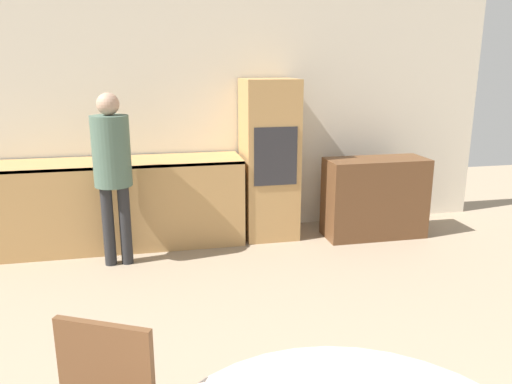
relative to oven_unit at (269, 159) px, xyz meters
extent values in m
cube|color=silver|center=(-0.58, 0.34, 0.45)|extent=(6.46, 0.05, 2.60)
cube|color=tan|center=(-1.64, -0.01, -0.40)|extent=(2.64, 0.60, 0.90)
cube|color=black|center=(-1.64, -0.01, 0.04)|extent=(2.64, 0.60, 0.03)
cube|color=tan|center=(0.00, 0.00, 0.00)|extent=(0.56, 0.58, 1.70)
cube|color=#28282D|center=(0.00, -0.29, 0.08)|extent=(0.45, 0.01, 0.60)
cube|color=brown|center=(1.12, -0.28, -0.42)|extent=(1.09, 0.45, 0.87)
cylinder|color=#262628|center=(-1.67, -0.52, -0.47)|extent=(0.11, 0.11, 0.77)
cylinder|color=#262628|center=(-1.51, -0.52, -0.47)|extent=(0.11, 0.11, 0.77)
cylinder|color=#4C6656|center=(-1.59, -0.52, 0.24)|extent=(0.34, 0.34, 0.64)
sphere|color=tan|center=(-1.59, -0.52, 0.66)|extent=(0.20, 0.20, 0.20)
camera|label=1|loc=(-1.25, -5.13, 1.02)|focal=35.00mm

